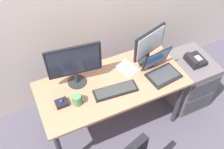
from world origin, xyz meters
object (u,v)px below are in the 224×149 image
monitor_side (149,45)px  keyboard (115,90)px  laptop (161,69)px  desk_phone (195,60)px  trackball_mouse (62,103)px  file_cabinet (187,80)px  paper_notepad (127,68)px  coffee_mug (77,100)px  monitor_main (74,63)px

monitor_side → keyboard: (-0.46, -0.21, -0.22)m
laptop → desk_phone: bearing=4.9°
monitor_side → keyboard: bearing=-155.3°
trackball_mouse → desk_phone: bearing=-0.3°
laptop → file_cabinet: bearing=6.7°
paper_notepad → desk_phone: bearing=-11.9°
file_cabinet → coffee_mug: coffee_mug is taller
keyboard → laptop: 0.50m
desk_phone → monitor_side: bearing=163.5°
keyboard → coffee_mug: coffee_mug is taller
monitor_main → keyboard: (0.28, -0.25, -0.25)m
desk_phone → keyboard: (-0.97, -0.06, 0.06)m
laptop → trackball_mouse: 1.00m
file_cabinet → desk_phone: size_ratio=3.17×
monitor_side → paper_notepad: size_ratio=1.94×
laptop → coffee_mug: 0.87m
monitor_side → trackball_mouse: (-0.96, -0.14, -0.21)m
desk_phone → trackball_mouse: 1.47m
monitor_main → monitor_side: size_ratio=1.23×
desk_phone → paper_notepad: 0.75m
file_cabinet → laptop: bearing=-173.3°
file_cabinet → monitor_main: (-1.26, 0.18, 0.66)m
file_cabinet → keyboard: 1.06m
laptop → coffee_mug: size_ratio=3.14×
monitor_side → coffee_mug: (-0.82, -0.19, -0.18)m
desk_phone → monitor_main: size_ratio=0.41×
desk_phone → paper_notepad: same height
desk_phone → keyboard: size_ratio=0.48×
desk_phone → monitor_main: monitor_main is taller
file_cabinet → coffee_mug: size_ratio=5.85×
file_cabinet → laptop: laptop is taller
desk_phone → laptop: size_ratio=0.59×
monitor_side → laptop: (0.04, -0.19, -0.18)m
monitor_main → monitor_side: bearing=-3.3°
file_cabinet → keyboard: bearing=-175.5°
coffee_mug → trackball_mouse: bearing=160.4°
file_cabinet → desk_phone: 0.35m
coffee_mug → desk_phone: bearing=1.7°
keyboard → paper_notepad: size_ratio=2.02×
trackball_mouse → keyboard: bearing=-7.7°
desk_phone → trackball_mouse: bearing=179.7°
keyboard → coffee_mug: bearing=176.9°
file_cabinet → trackball_mouse: bearing=-179.6°
monitor_main → coffee_mug: size_ratio=4.56×
monitor_side → paper_notepad: 0.32m
monitor_main → monitor_side: (0.74, -0.04, -0.03)m
trackball_mouse → coffee_mug: 0.15m
desk_phone → monitor_side: monitor_side is taller
monitor_main → laptop: bearing=-16.5°
coffee_mug → keyboard: bearing=-3.1°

